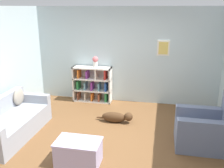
{
  "coord_description": "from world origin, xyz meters",
  "views": [
    {
      "loc": [
        0.99,
        -4.43,
        2.58
      ],
      "look_at": [
        0.0,
        0.4,
        1.05
      ],
      "focal_mm": 40.0,
      "sensor_mm": 36.0,
      "label": 1
    }
  ],
  "objects_px": {
    "recliner_chair": "(208,129)",
    "vase": "(95,61)",
    "bookshelf": "(93,85)",
    "coffee_table": "(78,152)",
    "dog": "(117,117)",
    "couch": "(10,122)"
  },
  "relations": [
    {
      "from": "coffee_table",
      "to": "dog",
      "type": "height_order",
      "value": "coffee_table"
    },
    {
      "from": "recliner_chair",
      "to": "vase",
      "type": "relative_size",
      "value": 3.49
    },
    {
      "from": "couch",
      "to": "coffee_table",
      "type": "xyz_separation_m",
      "value": [
        1.71,
        -0.66,
        -0.06
      ]
    },
    {
      "from": "coffee_table",
      "to": "dog",
      "type": "xyz_separation_m",
      "value": [
        0.35,
        1.71,
        -0.1
      ]
    },
    {
      "from": "bookshelf",
      "to": "recliner_chair",
      "type": "relative_size",
      "value": 1.02
    },
    {
      "from": "bookshelf",
      "to": "coffee_table",
      "type": "xyz_separation_m",
      "value": [
        0.57,
        -2.95,
        -0.26
      ]
    },
    {
      "from": "vase",
      "to": "bookshelf",
      "type": "bearing_deg",
      "value": 167.05
    },
    {
      "from": "recliner_chair",
      "to": "dog",
      "type": "height_order",
      "value": "recliner_chair"
    },
    {
      "from": "coffee_table",
      "to": "vase",
      "type": "relative_size",
      "value": 2.52
    },
    {
      "from": "couch",
      "to": "dog",
      "type": "height_order",
      "value": "couch"
    },
    {
      "from": "couch",
      "to": "recliner_chair",
      "type": "distance_m",
      "value": 3.96
    },
    {
      "from": "recliner_chair",
      "to": "bookshelf",
      "type": "bearing_deg",
      "value": 145.74
    },
    {
      "from": "coffee_table",
      "to": "vase",
      "type": "bearing_deg",
      "value": 99.35
    },
    {
      "from": "bookshelf",
      "to": "recliner_chair",
      "type": "height_order",
      "value": "recliner_chair"
    },
    {
      "from": "coffee_table",
      "to": "vase",
      "type": "xyz_separation_m",
      "value": [
        -0.48,
        2.93,
        0.93
      ]
    },
    {
      "from": "dog",
      "to": "coffee_table",
      "type": "bearing_deg",
      "value": -101.42
    },
    {
      "from": "bookshelf",
      "to": "couch",
      "type": "bearing_deg",
      "value": -116.36
    },
    {
      "from": "couch",
      "to": "dog",
      "type": "bearing_deg",
      "value": 27.16
    },
    {
      "from": "recliner_chair",
      "to": "coffee_table",
      "type": "bearing_deg",
      "value": -155.03
    },
    {
      "from": "recliner_chair",
      "to": "coffee_table",
      "type": "distance_m",
      "value": 2.46
    },
    {
      "from": "coffee_table",
      "to": "vase",
      "type": "distance_m",
      "value": 3.11
    },
    {
      "from": "recliner_chair",
      "to": "vase",
      "type": "height_order",
      "value": "vase"
    }
  ]
}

